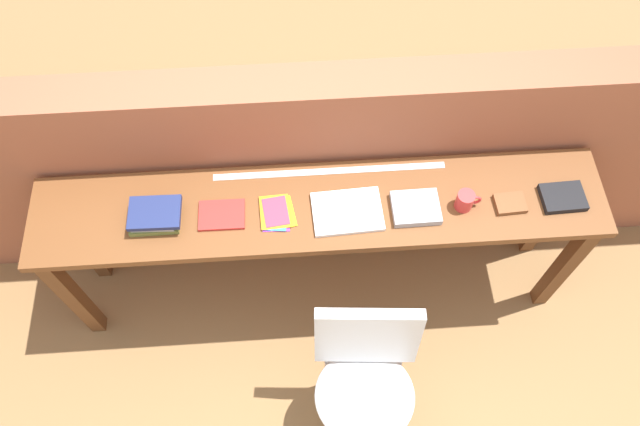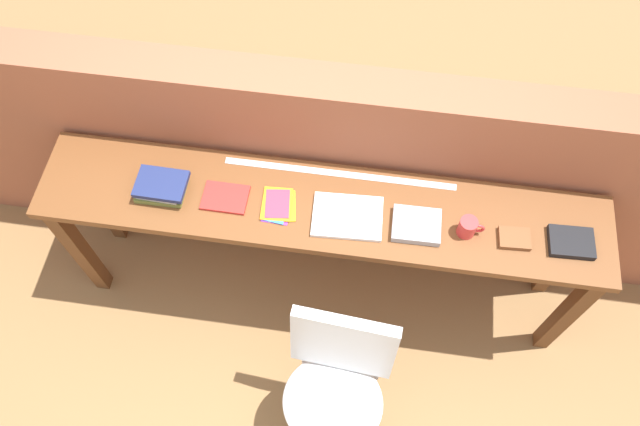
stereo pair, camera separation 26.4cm
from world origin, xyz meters
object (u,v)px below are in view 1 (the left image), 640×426
Objects in this scene: chair_white_moulded at (365,376)px; book_stack_leftmost at (154,216)px; book_open_centre at (347,212)px; book_repair_rightmost at (563,197)px; mug at (465,201)px; magazine_cycling at (222,215)px; leather_journal_brown at (510,203)px; pamphlet_pile_colourful at (277,214)px.

book_stack_leftmost is at bearing 143.61° from chair_white_moulded.
book_stack_leftmost reaches higher than book_open_centre.
book_stack_leftmost is at bearing 177.57° from book_repair_rightmost.
magazine_cycling is at bearing 178.91° from mug.
book_repair_rightmost is (0.94, 0.01, 0.01)m from book_open_centre.
book_repair_rightmost is at bearing 0.19° from leather_journal_brown.
book_stack_leftmost is 2.04× the size of mug.
chair_white_moulded is at bearing -36.39° from book_stack_leftmost.
chair_white_moulded is at bearing -140.70° from leather_journal_brown.
book_open_centre is (0.54, -0.02, 0.00)m from magazine_cycling.
mug is 0.43m from book_repair_rightmost.
pamphlet_pile_colourful reaches higher than chair_white_moulded.
book_repair_rightmost reaches higher than chair_white_moulded.
mug is 0.85× the size of leather_journal_brown.
book_repair_rightmost is at bearing -0.04° from magazine_cycling.
magazine_cycling is (0.28, 0.00, -0.03)m from book_stack_leftmost.
magazine_cycling is 0.54m from book_open_centre.
pamphlet_pile_colourful is at bearing 179.22° from mug.
mug reaches higher than chair_white_moulded.
book_open_centre reaches higher than chair_white_moulded.
chair_white_moulded is at bearing -61.30° from pamphlet_pile_colourful.
pamphlet_pile_colourful is 0.81m from mug.
book_open_centre is 0.50m from mug.
chair_white_moulded is 4.82× the size of book_repair_rightmost.
chair_white_moulded is 0.93m from magazine_cycling.
magazine_cycling is 1.08× the size of pamphlet_pile_colourful.
book_repair_rightmost reaches higher than magazine_cycling.
leather_journal_brown is 0.70× the size of book_repair_rightmost.
book_stack_leftmost is 1.24× the size of pamphlet_pile_colourful.
chair_white_moulded is 3.00× the size of book_open_centre.
book_stack_leftmost is 0.76× the size of book_open_centre.
book_stack_leftmost is 1.15× the size of magazine_cycling.
book_stack_leftmost reaches higher than chair_white_moulded.
pamphlet_pile_colourful is 0.98× the size of book_repair_rightmost.
book_open_centre is (0.81, -0.02, -0.03)m from book_stack_leftmost.
leather_journal_brown is at bearing -2.24° from mug.
book_repair_rightmost is (1.47, -0.01, 0.01)m from magazine_cycling.
leather_journal_brown is (1.24, -0.03, 0.00)m from magazine_cycling.
book_repair_rightmost is at bearing -2.35° from book_open_centre.
pamphlet_pile_colourful is at bearing -0.66° from book_stack_leftmost.
mug is 0.59× the size of book_repair_rightmost.
mug is (0.50, 0.00, 0.04)m from book_open_centre.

